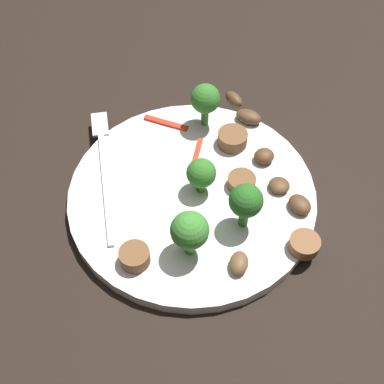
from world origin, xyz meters
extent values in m
plane|color=black|center=(0.00, 0.00, 0.00)|extent=(1.40, 1.40, 0.00)
cylinder|color=white|center=(0.00, 0.00, 0.01)|extent=(0.26, 0.26, 0.01)
cube|color=silver|center=(0.04, 0.08, 0.02)|extent=(0.14, 0.04, 0.00)
cube|color=silver|center=(0.13, 0.06, 0.02)|extent=(0.04, 0.03, 0.00)
cylinder|color=#296420|center=(-0.05, -0.03, 0.03)|extent=(0.01, 0.01, 0.03)
sphere|color=#235B1E|center=(-0.05, -0.03, 0.05)|extent=(0.03, 0.03, 0.03)
cylinder|color=#347525|center=(0.08, -0.05, 0.03)|extent=(0.01, 0.01, 0.03)
sphere|color=#2D6B23|center=(0.08, -0.05, 0.05)|extent=(0.03, 0.03, 0.03)
cylinder|color=#408630|center=(-0.06, 0.03, 0.03)|extent=(0.01, 0.01, 0.03)
sphere|color=#387A2D|center=(-0.06, 0.03, 0.05)|extent=(0.04, 0.04, 0.04)
cylinder|color=#347525|center=(0.00, -0.01, 0.02)|extent=(0.01, 0.01, 0.02)
sphere|color=#2D6B23|center=(0.00, -0.01, 0.04)|extent=(0.03, 0.03, 0.03)
cylinder|color=brown|center=(-0.05, 0.08, 0.02)|extent=(0.04, 0.04, 0.02)
cylinder|color=brown|center=(-0.10, -0.07, 0.02)|extent=(0.04, 0.04, 0.01)
cylinder|color=brown|center=(0.05, -0.07, 0.02)|extent=(0.04, 0.04, 0.02)
cylinder|color=brown|center=(-0.01, -0.05, 0.02)|extent=(0.04, 0.04, 0.01)
ellipsoid|color=#4C331E|center=(-0.03, -0.08, 0.02)|extent=(0.03, 0.03, 0.01)
ellipsoid|color=#4C331E|center=(0.07, -0.10, 0.02)|extent=(0.04, 0.03, 0.01)
ellipsoid|color=#4C331E|center=(-0.06, -0.09, 0.02)|extent=(0.03, 0.02, 0.01)
ellipsoid|color=#4C331E|center=(0.01, -0.09, 0.02)|extent=(0.02, 0.02, 0.01)
ellipsoid|color=brown|center=(-0.10, -0.01, 0.02)|extent=(0.03, 0.03, 0.01)
ellipsoid|color=#4C331E|center=(0.10, -0.09, 0.02)|extent=(0.03, 0.02, 0.01)
cube|color=red|center=(0.05, -0.03, 0.02)|extent=(0.03, 0.03, 0.00)
cube|color=red|center=(0.10, -0.01, 0.02)|extent=(0.04, 0.04, 0.00)
camera|label=1|loc=(-0.29, 0.12, 0.44)|focal=47.92mm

